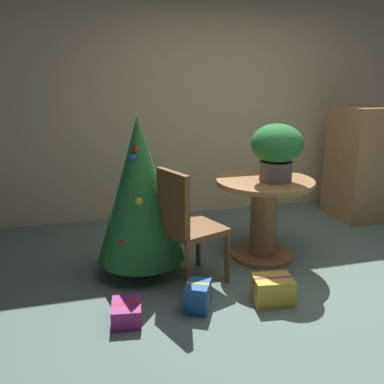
{
  "coord_description": "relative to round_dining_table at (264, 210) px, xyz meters",
  "views": [
    {
      "loc": [
        -1.77,
        -2.94,
        1.75
      ],
      "look_at": [
        -0.83,
        0.41,
        0.77
      ],
      "focal_mm": 41.01,
      "sensor_mm": 36.0,
      "label": 1
    }
  ],
  "objects": [
    {
      "name": "wooden_cabinet",
      "position": [
        1.54,
        0.8,
        0.2
      ],
      "size": [
        0.48,
        0.66,
        1.34
      ],
      "color": "#B27F4C",
      "rests_on": "ground_plane"
    },
    {
      "name": "gift_box_blue",
      "position": [
        -0.87,
        -0.76,
        -0.36
      ],
      "size": [
        0.26,
        0.28,
        0.22
      ],
      "color": "#1E569E",
      "rests_on": "ground_plane"
    },
    {
      "name": "back_wall_panel",
      "position": [
        0.06,
        1.55,
        0.83
      ],
      "size": [
        6.0,
        0.1,
        2.6
      ],
      "primitive_type": "cube",
      "color": "beige",
      "rests_on": "ground_plane"
    },
    {
      "name": "gift_box_gold",
      "position": [
        -0.28,
        -0.81,
        -0.37
      ],
      "size": [
        0.33,
        0.27,
        0.21
      ],
      "color": "gold",
      "rests_on": "ground_plane"
    },
    {
      "name": "round_dining_table",
      "position": [
        0.0,
        0.0,
        0.0
      ],
      "size": [
        0.9,
        0.9,
        0.77
      ],
      "color": "#9E6B3D",
      "rests_on": "ground_plane"
    },
    {
      "name": "flower_vase",
      "position": [
        0.06,
        -0.08,
        0.6
      ],
      "size": [
        0.47,
        0.47,
        0.52
      ],
      "color": "#665B51",
      "rests_on": "round_dining_table"
    },
    {
      "name": "holiday_tree",
      "position": [
        -1.17,
        -0.01,
        0.29
      ],
      "size": [
        0.76,
        0.76,
        1.39
      ],
      "color": "brown",
      "rests_on": "ground_plane"
    },
    {
      "name": "gift_box_purple",
      "position": [
        -1.41,
        -0.78,
        -0.4
      ],
      "size": [
        0.25,
        0.3,
        0.14
      ],
      "color": "#9E287A",
      "rests_on": "ground_plane"
    },
    {
      "name": "ground_plane",
      "position": [
        0.06,
        -0.65,
        -0.47
      ],
      "size": [
        6.6,
        6.6,
        0.0
      ],
      "primitive_type": "plane",
      "color": "slate"
    },
    {
      "name": "wooden_chair_left_near",
      "position": [
        -0.85,
        -0.31,
        0.07
      ],
      "size": [
        0.58,
        0.58,
        0.98
      ],
      "color": "brown",
      "rests_on": "ground_plane"
    }
  ]
}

